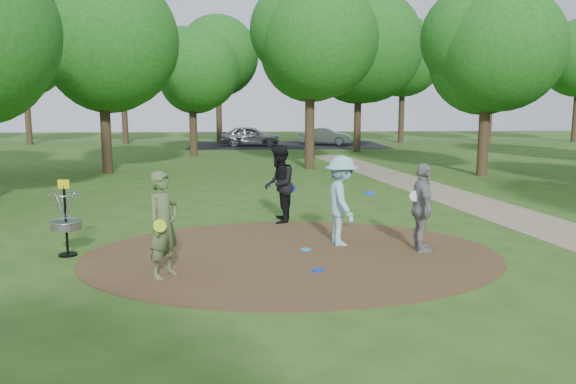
{
  "coord_description": "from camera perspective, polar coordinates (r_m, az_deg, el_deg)",
  "views": [
    {
      "loc": [
        -0.87,
        -10.91,
        3.02
      ],
      "look_at": [
        0.0,
        1.2,
        1.1
      ],
      "focal_mm": 35.0,
      "sensor_mm": 36.0,
      "label": 1
    }
  ],
  "objects": [
    {
      "name": "car_right",
      "position": [
        41.51,
        3.84,
        5.65
      ],
      "size": [
        3.92,
        2.2,
        1.22
      ],
      "primitive_type": "imported",
      "rotation": [
        0.0,
        0.0,
        1.31
      ],
      "color": "#999DA0",
      "rests_on": "ground"
    },
    {
      "name": "disc_golf_basket",
      "position": [
        11.98,
        -21.68,
        -1.98
      ],
      "size": [
        0.63,
        0.63,
        1.54
      ],
      "color": "black",
      "rests_on": "ground"
    },
    {
      "name": "parking_lot",
      "position": [
        41.13,
        -0.11,
        4.79
      ],
      "size": [
        14.0,
        8.0,
        0.01
      ],
      "primitive_type": "cube",
      "color": "black",
      "rests_on": "ground"
    },
    {
      "name": "disc_ground_blue",
      "position": [
        10.29,
        3.09,
        -7.94
      ],
      "size": [
        0.22,
        0.22,
        0.02
      ],
      "primitive_type": "cylinder",
      "color": "#0C34D9",
      "rests_on": "dirt_clearing"
    },
    {
      "name": "player_observer_with_disc",
      "position": [
        9.99,
        -12.53,
        -3.26
      ],
      "size": [
        0.75,
        0.82,
        1.88
      ],
      "color": "#52663B",
      "rests_on": "ground"
    },
    {
      "name": "tree_ring",
      "position": [
        21.51,
        5.81,
        14.98
      ],
      "size": [
        37.85,
        45.77,
        9.7
      ],
      "color": "#332316",
      "rests_on": "ground"
    },
    {
      "name": "car_left",
      "position": [
        40.43,
        -3.86,
        5.71
      ],
      "size": [
        4.22,
        1.7,
        1.44
      ],
      "primitive_type": "imported",
      "rotation": [
        0.0,
        0.0,
        1.57
      ],
      "color": "#999BA0",
      "rests_on": "ground"
    },
    {
      "name": "player_walking_with_disc",
      "position": [
        14.24,
        -0.92,
        0.78
      ],
      "size": [
        0.86,
        1.04,
        1.98
      ],
      "color": "black",
      "rests_on": "ground"
    },
    {
      "name": "footpath",
      "position": [
        15.17,
        25.1,
        -3.33
      ],
      "size": [
        7.55,
        39.89,
        0.01
      ],
      "primitive_type": "cube",
      "rotation": [
        0.0,
        0.0,
        0.14
      ],
      "color": "#8C7A5B",
      "rests_on": "ground"
    },
    {
      "name": "player_waiting_with_disc",
      "position": [
        11.74,
        13.49,
        -1.58
      ],
      "size": [
        0.52,
        1.09,
        1.84
      ],
      "color": "gray",
      "rests_on": "ground"
    },
    {
      "name": "dirt_clearing",
      "position": [
        11.36,
        0.44,
        -6.39
      ],
      "size": [
        8.4,
        8.4,
        0.02
      ],
      "primitive_type": "cylinder",
      "color": "#47301C",
      "rests_on": "ground"
    },
    {
      "name": "ground",
      "position": [
        11.36,
        0.44,
        -6.44
      ],
      "size": [
        100.0,
        100.0,
        0.0
      ],
      "primitive_type": "plane",
      "color": "#2D5119",
      "rests_on": "ground"
    },
    {
      "name": "player_throwing_with_disc",
      "position": [
        12.01,
        5.43,
        -0.9
      ],
      "size": [
        1.19,
        1.33,
        1.93
      ],
      "color": "#93CCDB",
      "rests_on": "ground"
    },
    {
      "name": "disc_ground_cyan",
      "position": [
        11.7,
        1.82,
        -5.84
      ],
      "size": [
        0.22,
        0.22,
        0.02
      ],
      "primitive_type": "cylinder",
      "color": "#18B5C6",
      "rests_on": "dirt_clearing"
    }
  ]
}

